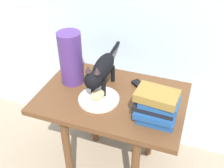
# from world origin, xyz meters

# --- Properties ---
(ground_plane) EXTENTS (6.00, 6.00, 0.00)m
(ground_plane) POSITION_xyz_m (0.00, 0.00, 0.00)
(ground_plane) COLOR gray
(side_table) EXTENTS (0.79, 0.53, 0.61)m
(side_table) POSITION_xyz_m (0.00, 0.00, 0.51)
(side_table) COLOR brown
(side_table) RESTS_ON ground
(plate) EXTENTS (0.22, 0.22, 0.01)m
(plate) POSITION_xyz_m (-0.05, -0.06, 0.62)
(plate) COLOR silver
(plate) RESTS_ON side_table
(bread_roll) EXTENTS (0.09, 0.10, 0.05)m
(bread_roll) POSITION_xyz_m (-0.06, -0.06, 0.65)
(bread_roll) COLOR #E0BC7A
(bread_roll) RESTS_ON plate
(cat) EXTENTS (0.10, 0.48, 0.23)m
(cat) POSITION_xyz_m (-0.07, 0.03, 0.74)
(cat) COLOR black
(cat) RESTS_ON side_table
(book_stack) EXTENTS (0.21, 0.16, 0.17)m
(book_stack) POSITION_xyz_m (0.26, -0.10, 0.69)
(book_stack) COLOR #1E4C8C
(book_stack) RESTS_ON side_table
(green_vase) EXTENTS (0.13, 0.13, 0.31)m
(green_vase) POSITION_xyz_m (-0.26, 0.06, 0.76)
(green_vase) COLOR #4C2D72
(green_vase) RESTS_ON side_table
(tv_remote) EXTENTS (0.15, 0.13, 0.02)m
(tv_remote) POSITION_xyz_m (0.14, 0.12, 0.62)
(tv_remote) COLOR black
(tv_remote) RESTS_ON side_table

